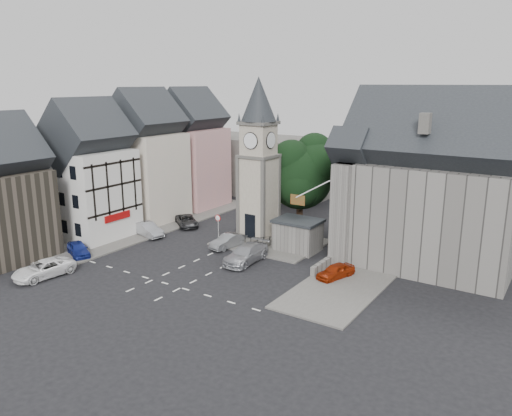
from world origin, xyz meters
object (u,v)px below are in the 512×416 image
Objects in this scene: clock_tower at (259,162)px; pedestrian at (342,247)px; stone_shelter at (298,235)px; car_east_red at (336,271)px; car_west_blue at (78,249)px.

pedestrian is at bearing 2.25° from clock_tower.
pedestrian is (4.21, 0.85, -0.70)m from stone_shelter.
car_east_red is at bearing 102.91° from pedestrian.
car_west_blue is 2.23× the size of pedestrian.
car_west_blue reaches higher than car_east_red.
stone_shelter reaches higher than car_west_blue.
clock_tower reaches higher than car_east_red.
stone_shelter is 7.58m from car_east_red.
clock_tower is 9.53× the size of pedestrian.
car_west_blue is at bearing -141.59° from car_east_red.
car_west_blue is at bearing 27.30° from pedestrian.
clock_tower is at bearing -3.61° from pedestrian.
pedestrian is (20.51, 13.40, 0.20)m from car_west_blue.
car_east_red is 5.65m from pedestrian.
pedestrian reaches higher than car_east_red.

